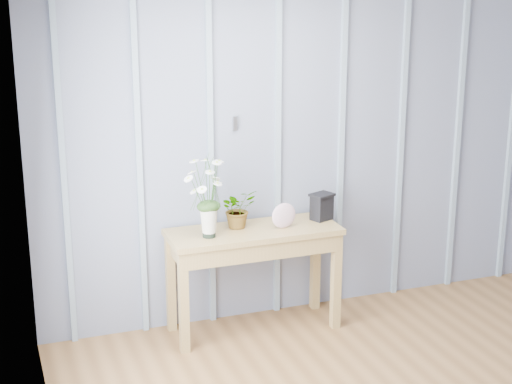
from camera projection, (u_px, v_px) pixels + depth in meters
name	position (u px, v px, depth m)	size (l,w,h in m)	color
room_shell	(410.00, 63.00, 4.26)	(4.00, 4.50, 2.50)	gray
sideboard	(254.00, 245.00, 5.44)	(1.20, 0.45, 0.75)	olive
daisy_vase	(208.00, 187.00, 5.16)	(0.39, 0.30, 0.56)	black
spider_plant	(238.00, 209.00, 5.41)	(0.24, 0.21, 0.27)	#1E3B15
felt_disc_vessel	(284.00, 216.00, 5.41)	(0.18, 0.05, 0.18)	#9A597B
carved_box	(322.00, 206.00, 5.59)	(0.19, 0.17, 0.19)	black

